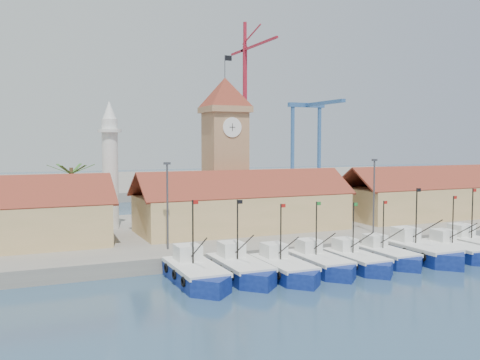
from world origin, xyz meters
name	(u,v)px	position (x,y,z in m)	size (l,w,h in m)	color
ground	(330,279)	(0.00, 0.00, 0.00)	(400.00, 400.00, 0.00)	navy
quay	(231,231)	(0.00, 24.00, 0.75)	(140.00, 32.00, 1.50)	gray
terminal	(114,183)	(0.00, 110.00, 1.00)	(240.00, 80.00, 2.00)	gray
boat_0	(197,275)	(-11.88, 3.15, 0.81)	(3.78, 10.36, 7.84)	#0B1858
boat_1	(241,270)	(-7.45, 3.36, 0.79)	(3.68, 10.09, 7.63)	#0B1858
boat_2	(285,270)	(-3.60, 2.07, 0.74)	(3.47, 9.52, 7.20)	#0B1858
boat_3	(321,264)	(0.63, 2.65, 0.74)	(3.45, 9.45, 7.15)	#0B1858
boat_4	(358,262)	(4.66, 2.21, 0.71)	(3.33, 9.14, 6.91)	#0B1858
boat_5	(388,257)	(8.97, 2.98, 0.71)	(3.29, 9.02, 6.82)	#0B1858
boat_6	(422,253)	(13.17, 2.63, 0.84)	(3.90, 10.69, 8.09)	#0B1858
boat_7	(458,251)	(17.66, 2.03, 0.73)	(3.42, 9.38, 7.10)	#0B1858
boat_8	(478,247)	(21.42, 2.83, 0.80)	(3.73, 10.21, 7.72)	#0B1858
hall_center	(243,210)	(0.00, 20.00, 3.99)	(27.04, 10.13, 7.61)	tan
hall_right	(438,200)	(32.00, 20.00, 3.99)	(31.20, 10.13, 7.61)	tan
clock_tower	(225,147)	(0.00, 26.00, 11.96)	(5.80, 5.80, 22.70)	#A57955
minaret	(110,164)	(-15.00, 28.00, 9.73)	(3.00, 3.00, 16.30)	silver
palm_tree	(72,194)	(-20.00, 26.00, 6.25)	(5.60, 5.03, 8.39)	brown
lamp_posts	(276,197)	(0.50, 12.00, 6.48)	(80.70, 0.25, 9.03)	#3F3F44
crane_red_right	(246,92)	(38.01, 103.94, 27.24)	(1.00, 30.71, 45.83)	#A3192A
gantry	(312,119)	(62.00, 106.65, 20.04)	(13.00, 22.00, 23.20)	#315C98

